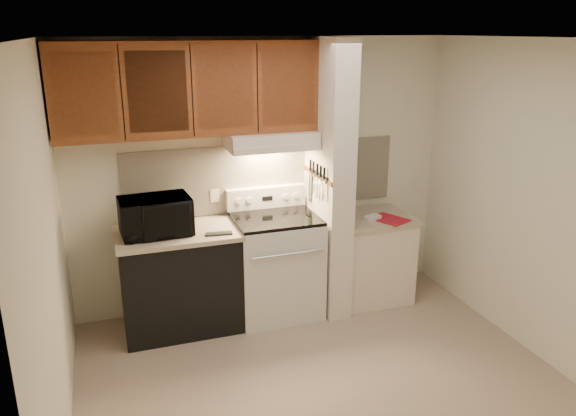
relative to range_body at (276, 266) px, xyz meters
name	(u,v)px	position (x,y,z in m)	size (l,w,h in m)	color
floor	(322,379)	(0.00, -1.16, -0.46)	(3.60, 3.60, 0.00)	tan
ceiling	(329,38)	(0.00, -1.16, 2.04)	(3.60, 3.60, 0.00)	white
wall_back	(264,175)	(0.00, 0.34, 0.79)	(3.60, 0.02, 2.50)	#EEE8CB
wall_left	(47,258)	(-1.80, -1.16, 0.79)	(0.02, 3.00, 2.50)	#EEE8CB
wall_right	(534,201)	(1.80, -1.16, 0.79)	(0.02, 3.00, 2.50)	#EEE8CB
backsplash	(264,177)	(0.00, 0.33, 0.78)	(2.60, 0.02, 0.63)	white
range_body	(276,266)	(0.00, 0.00, 0.00)	(0.76, 0.65, 0.92)	silver
oven_window	(287,276)	(0.00, -0.32, 0.04)	(0.50, 0.01, 0.30)	black
oven_handle	(288,254)	(0.00, -0.35, 0.26)	(0.02, 0.02, 0.65)	silver
cooktop	(275,218)	(0.00, 0.00, 0.48)	(0.74, 0.64, 0.03)	black
range_backguard	(266,197)	(0.00, 0.28, 0.59)	(0.76, 0.08, 0.20)	silver
range_display	(267,198)	(0.00, 0.24, 0.59)	(0.10, 0.01, 0.04)	black
range_knob_left_outer	(238,201)	(-0.28, 0.24, 0.59)	(0.05, 0.05, 0.02)	silver
range_knob_left_inner	(249,200)	(-0.18, 0.24, 0.59)	(0.05, 0.05, 0.02)	silver
range_knob_right_inner	(286,197)	(0.18, 0.24, 0.59)	(0.05, 0.05, 0.02)	silver
range_knob_right_outer	(296,196)	(0.28, 0.24, 0.59)	(0.05, 0.05, 0.02)	silver
dishwasher_front	(180,282)	(-0.88, 0.01, -0.03)	(1.00, 0.63, 0.87)	black
left_countertop	(177,233)	(-0.88, 0.01, 0.43)	(1.04, 0.67, 0.04)	#C0AD92
spoon_rest	(219,234)	(-0.56, -0.19, 0.46)	(0.22, 0.07, 0.02)	black
teal_jar	(179,217)	(-0.83, 0.23, 0.50)	(0.09, 0.09, 0.10)	#236A67
outlet	(215,196)	(-0.48, 0.32, 0.64)	(0.08, 0.01, 0.12)	#F3E1CD
microwave	(155,216)	(-1.05, -0.01, 0.61)	(0.57, 0.39, 0.32)	black
partition_pillar	(329,180)	(0.51, -0.01, 0.79)	(0.22, 0.70, 2.50)	silver
pillar_trim	(317,175)	(0.39, -0.01, 0.84)	(0.01, 0.70, 0.04)	brown
knife_strip	(318,174)	(0.39, -0.06, 0.86)	(0.02, 0.42, 0.04)	black
knife_blade_a	(324,190)	(0.38, -0.23, 0.76)	(0.01, 0.04, 0.16)	silver
knife_handle_a	(324,173)	(0.38, -0.22, 0.91)	(0.02, 0.02, 0.10)	black
knife_blade_b	(320,188)	(0.38, -0.12, 0.75)	(0.01, 0.04, 0.18)	silver
knife_handle_b	(321,171)	(0.38, -0.14, 0.91)	(0.02, 0.02, 0.10)	black
knife_blade_c	(317,188)	(0.38, -0.06, 0.74)	(0.01, 0.04, 0.20)	silver
knife_handle_c	(317,169)	(0.38, -0.06, 0.91)	(0.02, 0.02, 0.10)	black
knife_blade_d	(314,184)	(0.38, 0.01, 0.76)	(0.01, 0.04, 0.16)	silver
knife_handle_d	(314,167)	(0.38, 0.03, 0.91)	(0.02, 0.02, 0.10)	black
knife_blade_e	(310,182)	(0.38, 0.11, 0.75)	(0.01, 0.04, 0.18)	silver
knife_handle_e	(311,165)	(0.38, 0.11, 0.91)	(0.02, 0.02, 0.10)	black
oven_mitt	(308,186)	(0.38, 0.17, 0.70)	(0.03, 0.10, 0.23)	gray
right_cab_base	(370,259)	(0.97, -0.01, -0.06)	(0.70, 0.60, 0.81)	#F3E1CD
right_countertop	(372,218)	(0.97, -0.01, 0.37)	(0.74, 0.64, 0.04)	#C0AD92
red_folder	(389,219)	(1.07, -0.16, 0.40)	(0.25, 0.33, 0.01)	#B01827
white_box	(372,218)	(0.92, -0.11, 0.41)	(0.15, 0.10, 0.04)	white
range_hood	(271,140)	(0.00, 0.12, 1.17)	(0.78, 0.44, 0.15)	#F3E1CD
hood_lip	(278,149)	(0.00, -0.08, 1.12)	(0.78, 0.04, 0.06)	#F3E1CD
upper_cabinets	(189,89)	(-0.69, 0.17, 1.62)	(2.18, 0.33, 0.77)	brown
cab_door_a	(84,94)	(-1.51, 0.01, 1.62)	(0.46, 0.01, 0.63)	brown
cab_gap_a	(121,93)	(-1.23, 0.01, 1.62)	(0.01, 0.01, 0.73)	black
cab_door_b	(157,92)	(-0.96, 0.01, 1.62)	(0.46, 0.01, 0.63)	brown
cab_gap_b	(192,91)	(-0.69, 0.01, 1.62)	(0.01, 0.01, 0.73)	black
cab_door_c	(225,90)	(-0.42, 0.01, 1.62)	(0.46, 0.01, 0.63)	brown
cab_gap_c	(257,89)	(-0.14, 0.01, 1.62)	(0.01, 0.01, 0.73)	black
cab_door_d	(288,87)	(0.13, 0.01, 1.62)	(0.46, 0.01, 0.63)	brown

